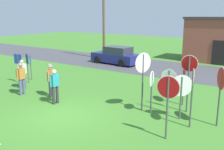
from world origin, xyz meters
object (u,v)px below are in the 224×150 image
(stop_sign_leaning_left, at_px, (168,96))
(info_panel_rightmost, at_px, (27,63))
(person_in_blue, at_px, (50,79))
(utility_pole, at_px, (104,15))
(stop_sign_center_cluster, at_px, (184,75))
(stop_sign_nearest, at_px, (189,74))
(person_in_teal, at_px, (21,76))
(parked_car_on_street, at_px, (116,56))
(stop_sign_low_front, at_px, (143,71))
(stop_sign_far_back, at_px, (152,85))
(person_near_signs, at_px, (55,85))
(stop_sign_leaning_right, at_px, (192,88))
(info_panel_middle, at_px, (31,63))
(stop_sign_rear_left, at_px, (169,83))
(stop_sign_tallest, at_px, (181,90))
(person_on_left, at_px, (22,72))
(info_panel_leftmost, at_px, (18,63))
(stop_sign_rear_right, at_px, (221,86))

(stop_sign_leaning_left, distance_m, info_panel_rightmost, 10.40)
(person_in_blue, bearing_deg, utility_pole, 113.37)
(stop_sign_center_cluster, height_order, stop_sign_nearest, stop_sign_nearest)
(person_in_blue, relative_size, person_in_teal, 1.00)
(parked_car_on_street, relative_size, stop_sign_low_front, 1.68)
(stop_sign_center_cluster, bearing_deg, person_in_blue, -156.01)
(stop_sign_low_front, distance_m, person_in_teal, 6.65)
(stop_sign_far_back, bearing_deg, stop_sign_nearest, 39.58)
(stop_sign_nearest, relative_size, person_near_signs, 1.51)
(stop_sign_leaning_right, height_order, info_panel_middle, stop_sign_leaning_right)
(stop_sign_rear_left, height_order, info_panel_rightmost, stop_sign_rear_left)
(person_in_teal, distance_m, info_panel_rightmost, 2.54)
(stop_sign_low_front, bearing_deg, stop_sign_center_cluster, 52.79)
(person_near_signs, bearing_deg, stop_sign_nearest, 24.34)
(utility_pole, distance_m, stop_sign_leaning_right, 16.28)
(utility_pole, bearing_deg, stop_sign_tallest, -41.51)
(person_on_left, xyz_separation_m, info_panel_leftmost, (-1.21, 0.61, 0.32))
(parked_car_on_street, bearing_deg, person_near_signs, -71.62)
(person_near_signs, xyz_separation_m, person_on_left, (-3.52, 0.77, 0.00))
(person_on_left, bearing_deg, utility_pole, 101.71)
(stop_sign_low_front, xyz_separation_m, info_panel_leftmost, (-8.57, -0.27, -0.55))
(stop_sign_center_cluster, distance_m, person_in_blue, 6.70)
(stop_sign_center_cluster, relative_size, person_in_teal, 1.24)
(stop_sign_center_cluster, xyz_separation_m, info_panel_rightmost, (-9.44, -1.58, -0.21))
(person_near_signs, distance_m, info_panel_leftmost, 4.94)
(stop_sign_low_front, distance_m, info_panel_leftmost, 8.59)
(utility_pole, relative_size, info_panel_leftmost, 4.39)
(stop_sign_leaning_left, bearing_deg, stop_sign_rear_left, 111.86)
(stop_sign_rear_right, xyz_separation_m, person_near_signs, (-7.05, -1.80, -0.67))
(stop_sign_nearest, distance_m, stop_sign_tallest, 1.02)
(info_panel_rightmost, bearing_deg, stop_sign_far_back, -1.63)
(stop_sign_low_front, height_order, stop_sign_far_back, stop_sign_low_front)
(utility_pole, xyz_separation_m, info_panel_middle, (0.96, -9.36, -3.10))
(stop_sign_leaning_left, height_order, stop_sign_far_back, stop_sign_leaning_left)
(stop_sign_rear_right, distance_m, stop_sign_center_cluster, 2.47)
(person_near_signs, bearing_deg, utility_pole, 116.31)
(stop_sign_low_front, height_order, stop_sign_leaning_left, stop_sign_low_front)
(stop_sign_leaning_left, xyz_separation_m, info_panel_rightmost, (-10.18, 2.09, -0.29))
(utility_pole, relative_size, info_panel_middle, 4.96)
(stop_sign_leaning_right, xyz_separation_m, stop_sign_rear_left, (-1.32, 0.94, -0.22))
(utility_pole, height_order, parked_car_on_street, utility_pole)
(parked_car_on_street, bearing_deg, stop_sign_rear_right, -39.20)
(stop_sign_leaning_left, bearing_deg, person_in_teal, 177.95)
(person_in_teal, bearing_deg, stop_sign_tallest, 11.51)
(stop_sign_nearest, height_order, info_panel_leftmost, stop_sign_nearest)
(stop_sign_leaning_left, distance_m, info_panel_leftmost, 10.73)
(stop_sign_rear_right, bearing_deg, stop_sign_nearest, 153.51)
(stop_sign_center_cluster, height_order, stop_sign_leaning_left, stop_sign_leaning_left)
(stop_sign_leaning_right, relative_size, info_panel_rightmost, 1.26)
(stop_sign_rear_left, distance_m, info_panel_middle, 9.75)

